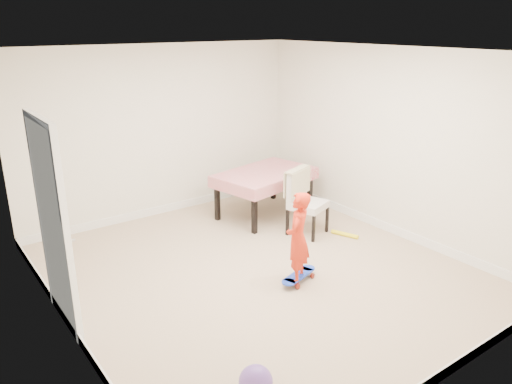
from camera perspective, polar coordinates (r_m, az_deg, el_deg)
ground at (r=6.18m, az=0.35°, el=-9.03°), size 5.00×5.00×0.00m
ceiling at (r=5.47m, az=0.40°, el=15.60°), size 4.50×5.00×0.04m
wall_back at (r=7.76m, az=-10.65°, el=6.74°), size 4.50×0.04×2.60m
wall_front at (r=4.09m, az=21.60°, el=-5.51°), size 4.50×0.04×2.60m
wall_left at (r=4.78m, az=-21.69°, el=-2.02°), size 0.04×5.00×2.60m
wall_right at (r=7.20m, az=14.88°, el=5.48°), size 0.04×5.00×2.60m
door at (r=5.15m, az=-22.13°, el=-3.87°), size 0.11×0.94×2.11m
baseboard_back at (r=8.12m, az=-10.15°, el=-1.83°), size 4.50×0.02×0.12m
baseboard_front at (r=4.71m, az=19.79°, el=-19.43°), size 4.50×0.02×0.12m
baseboard_left at (r=5.32m, az=-20.14°, el=-14.61°), size 0.02×5.00×0.12m
baseboard_right at (r=7.58m, az=14.14°, el=-3.66°), size 0.02×5.00×0.12m
dining_table at (r=7.79m, az=1.02°, el=-0.13°), size 1.67×1.24×0.70m
dining_chair at (r=7.08m, az=5.97°, el=-1.21°), size 0.69×0.73×0.94m
skateboard at (r=5.96m, az=4.89°, el=-9.74°), size 0.62×0.37×0.09m
child at (r=5.69m, az=4.80°, el=-5.59°), size 0.47×0.44×1.09m
balloon at (r=4.31m, az=-0.03°, el=-20.89°), size 0.28×0.28×0.28m
foam_toy at (r=7.22m, az=10.11°, el=-4.78°), size 0.20×0.39×0.06m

